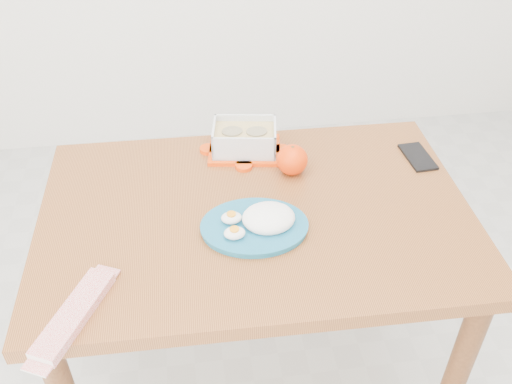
{
  "coord_description": "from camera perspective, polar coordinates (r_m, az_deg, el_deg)",
  "views": [
    {
      "loc": [
        -0.15,
        -0.9,
        1.7
      ],
      "look_at": [
        0.01,
        0.2,
        0.81
      ],
      "focal_mm": 40.0,
      "sensor_mm": 36.0,
      "label": 1
    }
  ],
  "objects": [
    {
      "name": "smartphone",
      "position": [
        1.71,
        15.88,
        3.4
      ],
      "size": [
        0.08,
        0.14,
        0.01
      ],
      "primitive_type": "cube",
      "rotation": [
        0.0,
        0.0,
        0.06
      ],
      "color": "black",
      "rests_on": "dining_table"
    },
    {
      "name": "food_container",
      "position": [
        1.65,
        -1.15,
        5.31
      ],
      "size": [
        0.23,
        0.19,
        0.09
      ],
      "rotation": [
        0.0,
        0.0,
        -0.16
      ],
      "color": "#F84307",
      "rests_on": "dining_table"
    },
    {
      "name": "orange_fruit",
      "position": [
        1.57,
        3.64,
        3.23
      ],
      "size": [
        0.09,
        0.09,
        0.09
      ],
      "primitive_type": "sphere",
      "color": "#FC4005",
      "rests_on": "dining_table"
    },
    {
      "name": "rice_plate",
      "position": [
        1.39,
        0.29,
        -3.01
      ],
      "size": [
        0.28,
        0.28,
        0.07
      ],
      "rotation": [
        0.0,
        0.0,
        -0.07
      ],
      "color": "#176183",
      "rests_on": "dining_table"
    },
    {
      "name": "candy_bar",
      "position": [
        1.27,
        -17.72,
        -11.56
      ],
      "size": [
        0.16,
        0.24,
        0.02
      ],
      "primitive_type": "cube",
      "rotation": [
        0.0,
        0.0,
        1.11
      ],
      "color": "#BC090B",
      "rests_on": "dining_table"
    },
    {
      "name": "dining_table",
      "position": [
        1.54,
        0.0,
        -4.95
      ],
      "size": [
        1.12,
        0.76,
        0.75
      ],
      "rotation": [
        0.0,
        0.0,
        -0.02
      ],
      "color": "#94582A",
      "rests_on": "ground"
    }
  ]
}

